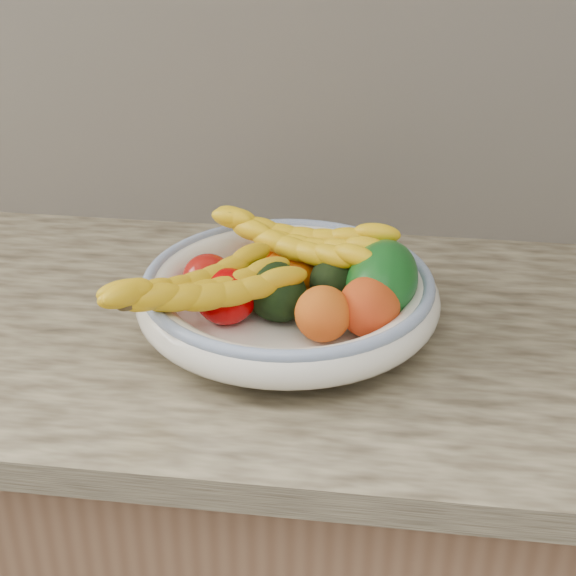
{
  "coord_description": "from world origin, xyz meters",
  "views": [
    {
      "loc": [
        0.13,
        0.67,
        1.49
      ],
      "look_at": [
        0.0,
        1.66,
        0.96
      ],
      "focal_mm": 55.0,
      "sensor_mm": 36.0,
      "label": 1
    }
  ],
  "objects_px": {
    "banana_bunch_front": "(200,294)",
    "green_mango": "(382,281)",
    "fruit_bowl": "(288,296)",
    "banana_bunch_back": "(298,246)"
  },
  "relations": [
    {
      "from": "banana_bunch_back",
      "to": "banana_bunch_front",
      "type": "height_order",
      "value": "banana_bunch_back"
    },
    {
      "from": "green_mango",
      "to": "banana_bunch_front",
      "type": "bearing_deg",
      "value": -156.41
    },
    {
      "from": "green_mango",
      "to": "fruit_bowl",
      "type": "bearing_deg",
      "value": -173.18
    },
    {
      "from": "banana_bunch_front",
      "to": "green_mango",
      "type": "bearing_deg",
      "value": -21.59
    },
    {
      "from": "fruit_bowl",
      "to": "banana_bunch_back",
      "type": "xyz_separation_m",
      "value": [
        0.0,
        0.07,
        0.04
      ]
    },
    {
      "from": "banana_bunch_back",
      "to": "banana_bunch_front",
      "type": "distance_m",
      "value": 0.17
    },
    {
      "from": "fruit_bowl",
      "to": "green_mango",
      "type": "bearing_deg",
      "value": 2.53
    },
    {
      "from": "green_mango",
      "to": "banana_bunch_front",
      "type": "relative_size",
      "value": 0.51
    },
    {
      "from": "fruit_bowl",
      "to": "banana_bunch_front",
      "type": "height_order",
      "value": "banana_bunch_front"
    },
    {
      "from": "fruit_bowl",
      "to": "green_mango",
      "type": "xyz_separation_m",
      "value": [
        0.12,
        0.01,
        0.03
      ]
    }
  ]
}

